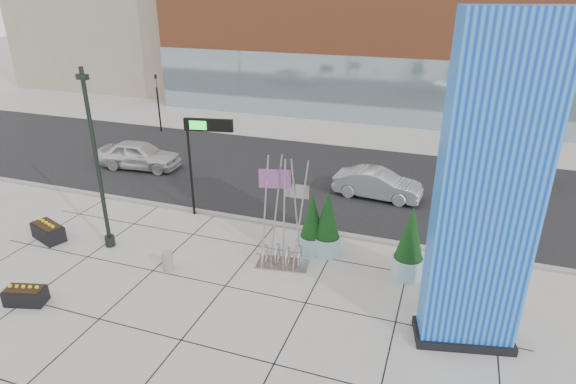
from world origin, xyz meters
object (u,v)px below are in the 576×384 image
(public_art_sculpture, at_px, (283,238))
(lamp_post, at_px, (100,179))
(blue_pylon, at_px, (487,202))
(car_silver_mid, at_px, (378,184))
(concrete_bollard, at_px, (167,261))
(overhead_street_sign, at_px, (203,134))
(car_white_west, at_px, (140,155))

(public_art_sculpture, bearing_deg, lamp_post, 179.59)
(blue_pylon, xyz_separation_m, lamp_post, (-13.72, 1.18, -1.61))
(blue_pylon, bearing_deg, car_silver_mid, 101.15)
(concrete_bollard, xyz_separation_m, car_silver_mid, (6.27, 9.24, 0.34))
(lamp_post, xyz_separation_m, overhead_street_sign, (2.55, 3.76, 0.98))
(lamp_post, distance_m, car_silver_mid, 12.91)
(public_art_sculpture, xyz_separation_m, car_white_west, (-11.36, 7.13, -0.35))
(overhead_street_sign, distance_m, car_white_west, 8.59)
(blue_pylon, xyz_separation_m, car_silver_mid, (-4.23, 9.64, -3.85))
(blue_pylon, distance_m, car_white_west, 20.51)
(public_art_sculpture, bearing_deg, blue_pylon, -26.11)
(concrete_bollard, height_order, car_silver_mid, car_silver_mid)
(car_silver_mid, bearing_deg, lamp_post, 136.31)
(public_art_sculpture, distance_m, concrete_bollard, 4.39)
(overhead_street_sign, relative_size, car_white_west, 0.98)
(car_white_west, bearing_deg, concrete_bollard, -145.35)
(public_art_sculpture, height_order, overhead_street_sign, overhead_street_sign)
(blue_pylon, distance_m, concrete_bollard, 11.31)
(car_white_west, bearing_deg, blue_pylon, -122.58)
(lamp_post, distance_m, public_art_sculpture, 7.46)
(concrete_bollard, relative_size, car_white_west, 0.16)
(blue_pylon, height_order, concrete_bollard, blue_pylon)
(public_art_sculpture, bearing_deg, overhead_street_sign, 140.83)
(overhead_street_sign, bearing_deg, public_art_sculpture, -41.69)
(public_art_sculpture, xyz_separation_m, concrete_bollard, (-3.96, -1.73, -0.78))
(car_white_west, bearing_deg, car_silver_mid, -93.66)
(concrete_bollard, relative_size, overhead_street_sign, 0.16)
(car_white_west, height_order, car_silver_mid, car_white_west)
(blue_pylon, distance_m, overhead_street_sign, 12.23)
(lamp_post, distance_m, overhead_street_sign, 4.65)
(blue_pylon, relative_size, car_silver_mid, 2.19)
(lamp_post, relative_size, car_white_west, 1.53)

